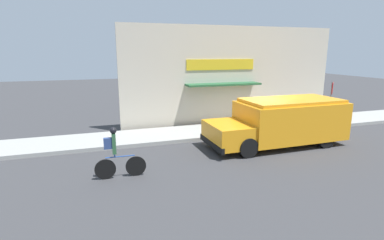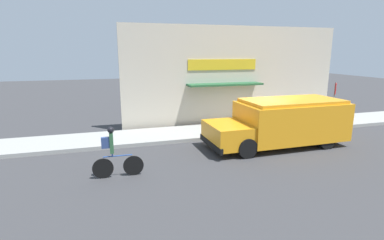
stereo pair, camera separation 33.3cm
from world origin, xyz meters
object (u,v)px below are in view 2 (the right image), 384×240
cyclist (114,153)px  trash_bin (275,118)px  school_bus (282,122)px  stop_sign_post (335,96)px

cyclist → trash_bin: (8.68, 4.24, -0.25)m
school_bus → cyclist: bearing=-169.4°
cyclist → stop_sign_post: bearing=18.7°
stop_sign_post → trash_bin: stop_sign_post is taller
cyclist → school_bus: bearing=13.0°
school_bus → trash_bin: (1.41, 2.78, -0.49)m
school_bus → cyclist: 7.42m
trash_bin → stop_sign_post: bearing=-9.7°
stop_sign_post → school_bus: bearing=-154.8°
school_bus → stop_sign_post: (4.70, 2.22, 0.63)m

